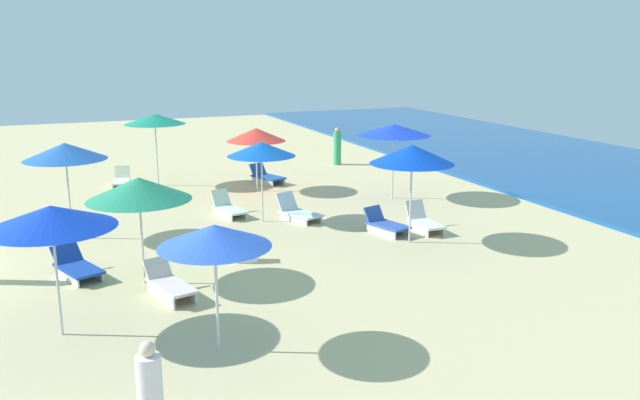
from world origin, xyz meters
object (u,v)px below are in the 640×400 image
umbrella_7 (155,119)px  umbrella_1 (214,236)px  umbrella_3 (139,189)px  umbrella_6 (394,130)px  lounge_chair_2_0 (385,224)px  umbrella_5 (65,151)px  lounge_chair_0_1 (298,212)px  lounge_chair_0_0 (228,208)px  umbrella_2 (412,154)px  beachgoer_0 (337,147)px  cooler_box_2 (247,253)px  lounge_chair_7_0 (122,180)px  lounge_chair_3_1 (169,285)px  lounge_chair_2_1 (424,222)px  lounge_chair_4_0 (266,176)px  umbrella_0 (261,149)px  umbrella_4 (256,135)px  lounge_chair_3_0 (77,267)px  umbrella_8 (51,217)px

umbrella_7 → umbrella_1: bearing=-4.8°
umbrella_3 → umbrella_6: bearing=119.6°
lounge_chair_2_0 → umbrella_5: umbrella_5 is taller
lounge_chair_0_1 → umbrella_5: umbrella_5 is taller
lounge_chair_0_0 → umbrella_1: 9.44m
umbrella_6 → umbrella_7: 8.79m
lounge_chair_0_1 → umbrella_2: 4.40m
umbrella_2 → beachgoer_0: size_ratio=1.64×
cooler_box_2 → umbrella_6: bearing=-130.5°
umbrella_5 → lounge_chair_7_0: size_ratio=1.80×
lounge_chair_3_1 → cooler_box_2: 2.71m
lounge_chair_2_1 → umbrella_3: bearing=-170.8°
lounge_chair_3_1 → lounge_chair_4_0: size_ratio=1.02×
lounge_chair_0_1 → beachgoer_0: bearing=37.6°
umbrella_1 → umbrella_3: bearing=-169.6°
umbrella_0 → umbrella_2: 4.63m
umbrella_3 → umbrella_4: umbrella_3 is taller
lounge_chair_0_1 → umbrella_4: (-4.27, 0.03, 1.79)m
umbrella_4 → lounge_chair_2_0: bearing=15.0°
umbrella_2 → umbrella_6: 5.13m
lounge_chair_2_0 → lounge_chair_0_1: bearing=111.2°
lounge_chair_3_0 → umbrella_8: umbrella_8 is taller
umbrella_0 → umbrella_7: bearing=-162.0°
umbrella_1 → cooler_box_2: size_ratio=4.40×
umbrella_8 → beachgoer_0: (-13.91, 11.63, -1.49)m
umbrella_3 → umbrella_7: umbrella_7 is taller
umbrella_3 → umbrella_7: size_ratio=0.90×
umbrella_2 → lounge_chair_7_0: umbrella_2 is taller
lounge_chair_0_0 → lounge_chair_2_1: size_ratio=1.10×
lounge_chair_2_0 → umbrella_4: (-6.54, -1.76, 1.78)m
umbrella_0 → lounge_chair_2_1: (2.68, 3.94, -1.93)m
lounge_chair_2_0 → umbrella_5: (-2.84, -8.17, 2.15)m
umbrella_5 → lounge_chair_7_0: (-6.40, 1.98, -2.17)m
umbrella_4 → lounge_chair_4_0: (-1.14, 0.72, -1.78)m
lounge_chair_3_1 → umbrella_8: umbrella_8 is taller
lounge_chair_2_0 → lounge_chair_2_1: size_ratio=1.05×
lounge_chair_0_1 → umbrella_6: (-1.42, 3.99, 2.11)m
lounge_chair_2_1 → umbrella_8: bearing=-160.2°
lounge_chair_2_1 → lounge_chair_3_1: lounge_chair_2_1 is taller
umbrella_0 → lounge_chair_4_0: umbrella_0 is taller
lounge_chair_3_0 → umbrella_7: 10.18m
umbrella_7 → beachgoer_0: size_ratio=1.65×
lounge_chair_7_0 → umbrella_4: bearing=-20.1°
umbrella_2 → umbrella_4: umbrella_2 is taller
lounge_chair_2_1 → umbrella_7: umbrella_7 is taller
lounge_chair_3_1 → lounge_chair_4_0: lounge_chair_4_0 is taller
umbrella_2 → umbrella_4: (-7.57, -1.94, -0.35)m
umbrella_3 → lounge_chair_4_0: size_ratio=1.53×
umbrella_2 → umbrella_8: umbrella_2 is taller
lounge_chair_0_1 → umbrella_6: size_ratio=0.63×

